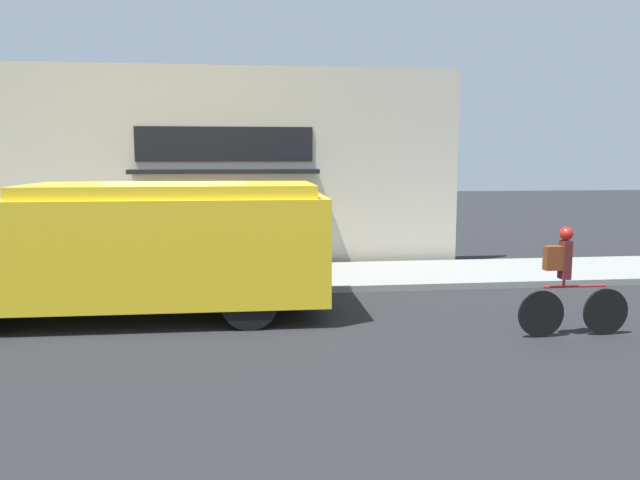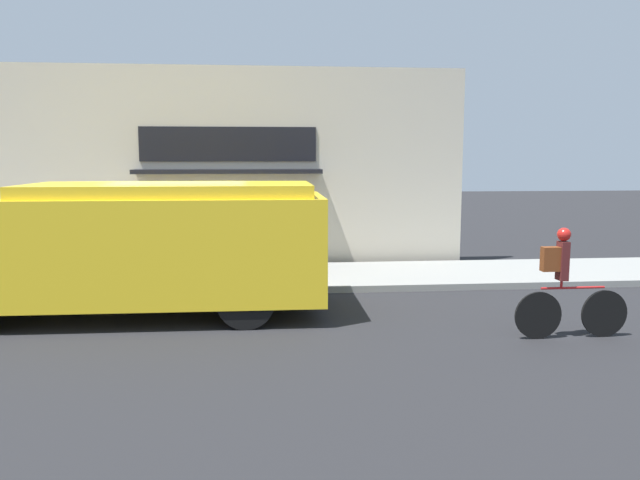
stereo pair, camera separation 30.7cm
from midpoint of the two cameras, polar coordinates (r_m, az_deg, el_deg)
name	(u,v)px [view 1 (the left image)]	position (r m, az deg, el deg)	size (l,w,h in m)	color
ground_plane	(182,297)	(12.40, -13.21, -5.12)	(70.00, 70.00, 0.00)	#232326
sidewalk	(188,280)	(13.76, -12.60, -3.55)	(28.00, 2.82, 0.14)	gray
storefront	(193,168)	(15.24, -12.11, 6.42)	(13.06, 0.85, 4.82)	beige
school_bus	(146,248)	(10.89, -16.43, -0.68)	(6.80, 2.77, 2.25)	yellow
cyclist	(568,286)	(10.01, 20.90, -3.93)	(1.75, 0.20, 1.66)	black
trash_bin	(292,258)	(13.54, -3.19, -1.62)	(0.52, 0.52, 0.77)	#38383D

